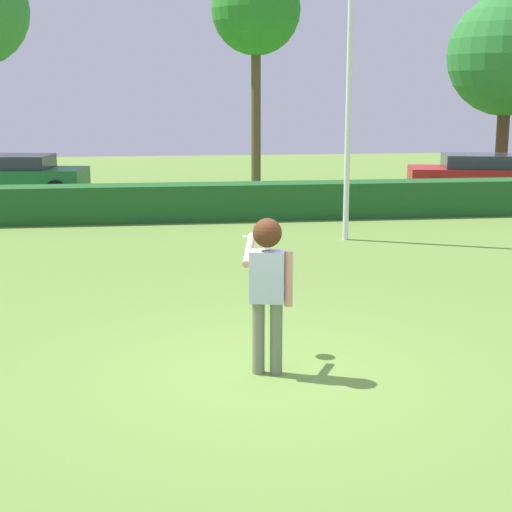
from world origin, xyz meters
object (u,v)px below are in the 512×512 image
object	(u,v)px
person	(268,277)
oak_tree	(256,12)
lamppost	(350,65)
parked_car_red	(480,173)
parked_car_green	(14,174)
willow_tree	(508,56)
frisbee	(251,236)

from	to	relation	value
person	oak_tree	size ratio (longest dim) A/B	0.25
lamppost	oak_tree	bearing A→B (deg)	93.50
lamppost	parked_car_red	bearing A→B (deg)	48.22
parked_car_red	oak_tree	xyz separation A→B (m)	(-6.33, 3.83, 4.95)
parked_car_green	willow_tree	xyz separation A→B (m)	(15.75, 1.06, 3.54)
frisbee	oak_tree	distance (m)	17.81
parked_car_red	willow_tree	xyz separation A→B (m)	(1.82, 2.61, 3.54)
parked_car_red	frisbee	bearing A→B (deg)	-122.81
frisbee	parked_car_red	distance (m)	15.86
lamppost	person	bearing A→B (deg)	-109.82
frisbee	oak_tree	world-z (taller)	oak_tree
frisbee	oak_tree	bearing A→B (deg)	82.51
person	frisbee	distance (m)	0.89
parked_car_green	parked_car_red	distance (m)	14.01
lamppost	oak_tree	xyz separation A→B (m)	(-0.62, 10.22, 1.99)
lamppost	parked_car_green	world-z (taller)	lamppost
person	frisbee	bearing A→B (deg)	95.46
willow_tree	lamppost	bearing A→B (deg)	-129.92
person	lamppost	xyz separation A→B (m)	(2.80, 7.77, 2.52)
parked_car_red	willow_tree	size ratio (longest dim) A/B	0.72
frisbee	lamppost	world-z (taller)	lamppost
lamppost	parked_car_green	size ratio (longest dim) A/B	1.51
parked_car_red	oak_tree	distance (m)	8.91
oak_tree	parked_car_red	bearing A→B (deg)	-31.20
frisbee	lamppost	distance (m)	7.83
person	lamppost	distance (m)	8.63
parked_car_green	willow_tree	distance (m)	16.17
oak_tree	frisbee	bearing A→B (deg)	-97.49
lamppost	oak_tree	size ratio (longest dim) A/B	0.93
person	parked_car_red	world-z (taller)	person
person	parked_car_green	size ratio (longest dim) A/B	0.40
person	frisbee	size ratio (longest dim) A/B	8.08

